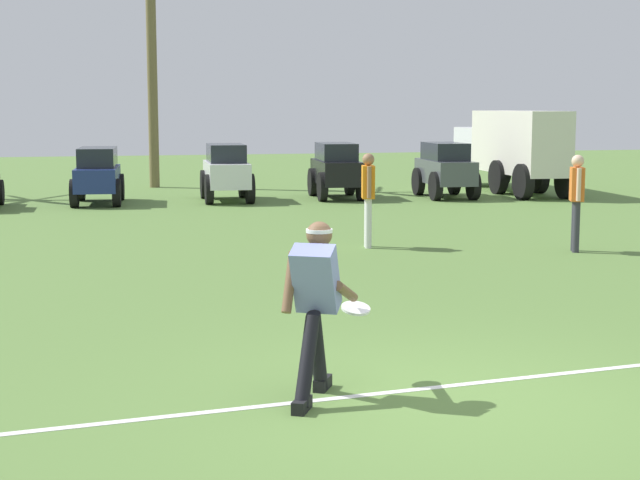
# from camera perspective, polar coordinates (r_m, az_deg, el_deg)

# --- Properties ---
(ground_plane) EXTENTS (80.00, 80.00, 0.00)m
(ground_plane) POSITION_cam_1_polar(r_m,az_deg,el_deg) (7.97, 7.52, -9.28)
(ground_plane) COLOR #567A39
(field_line_paint) EXTENTS (18.41, 2.13, 0.01)m
(field_line_paint) POSITION_cam_1_polar(r_m,az_deg,el_deg) (8.31, 6.57, -8.52)
(field_line_paint) COLOR white
(field_line_paint) RESTS_ON ground_plane
(frisbee_thrower) EXTENTS (0.77, 0.92, 1.42)m
(frisbee_thrower) POSITION_cam_1_polar(r_m,az_deg,el_deg) (7.83, -0.26, -3.51)
(frisbee_thrower) COLOR black
(frisbee_thrower) RESTS_ON ground_plane
(frisbee_in_flight) EXTENTS (0.29, 0.29, 0.09)m
(frisbee_in_flight) POSITION_cam_1_polar(r_m,az_deg,el_deg) (8.35, 2.10, -3.99)
(frisbee_in_flight) COLOR white
(teammate_near_sideline) EXTENTS (0.31, 0.49, 1.56)m
(teammate_near_sideline) POSITION_cam_1_polar(r_m,az_deg,el_deg) (16.22, 14.71, 2.63)
(teammate_near_sideline) COLOR #33333D
(teammate_near_sideline) RESTS_ON ground_plane
(teammate_midfield) EXTENTS (0.27, 0.50, 1.56)m
(teammate_midfield) POSITION_cam_1_polar(r_m,az_deg,el_deg) (16.18, 2.82, 2.87)
(teammate_midfield) COLOR silver
(teammate_midfield) RESTS_ON ground_plane
(parked_car_slot_c) EXTENTS (1.34, 2.48, 1.34)m
(parked_car_slot_c) POSITION_cam_1_polar(r_m,az_deg,el_deg) (24.14, -12.80, 3.79)
(parked_car_slot_c) COLOR navy
(parked_car_slot_c) RESTS_ON ground_plane
(parked_car_slot_d) EXTENTS (1.27, 2.40, 1.40)m
(parked_car_slot_d) POSITION_cam_1_polar(r_m,az_deg,el_deg) (24.29, -5.47, 4.02)
(parked_car_slot_d) COLOR silver
(parked_car_slot_d) RESTS_ON ground_plane
(parked_car_slot_e) EXTENTS (1.33, 2.42, 1.40)m
(parked_car_slot_e) POSITION_cam_1_polar(r_m,az_deg,el_deg) (24.92, 0.96, 4.15)
(parked_car_slot_e) COLOR black
(parked_car_slot_e) RESTS_ON ground_plane
(parked_car_slot_f) EXTENTS (1.30, 2.40, 1.40)m
(parked_car_slot_f) POSITION_cam_1_polar(r_m,az_deg,el_deg) (25.33, 7.30, 4.15)
(parked_car_slot_f) COLOR #474C51
(parked_car_slot_f) RESTS_ON ground_plane
(box_truck) EXTENTS (1.59, 5.94, 2.20)m
(box_truck) POSITION_cam_1_polar(r_m,az_deg,el_deg) (27.26, 11.06, 5.36)
(box_truck) COLOR silver
(box_truck) RESTS_ON ground_plane
(palm_tree_left_of_centre) EXTENTS (3.06, 3.56, 7.06)m
(palm_tree_left_of_centre) POSITION_cam_1_polar(r_m,az_deg,el_deg) (28.69, -9.81, 11.54)
(palm_tree_left_of_centre) COLOR brown
(palm_tree_left_of_centre) RESTS_ON ground_plane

